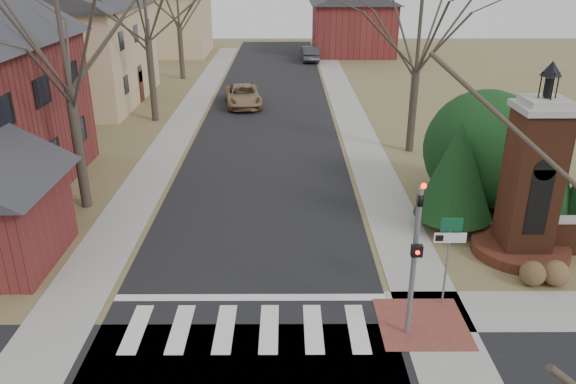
{
  "coord_description": "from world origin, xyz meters",
  "views": [
    {
      "loc": [
        1.06,
        -11.79,
        9.29
      ],
      "look_at": [
        1.14,
        6.0,
        1.85
      ],
      "focal_mm": 35.0,
      "sensor_mm": 36.0,
      "label": 1
    }
  ],
  "objects_px": {
    "pickup_truck": "(243,96)",
    "traffic_signal_pole": "(415,248)",
    "sign_post": "(449,244)",
    "distant_car": "(310,54)",
    "brick_gate_monument": "(529,195)"
  },
  "relations": [
    {
      "from": "pickup_truck",
      "to": "traffic_signal_pole",
      "type": "bearing_deg",
      "value": -84.7
    },
    {
      "from": "traffic_signal_pole",
      "to": "sign_post",
      "type": "distance_m",
      "value": 2.02
    },
    {
      "from": "pickup_truck",
      "to": "distant_car",
      "type": "distance_m",
      "value": 18.55
    },
    {
      "from": "sign_post",
      "to": "brick_gate_monument",
      "type": "height_order",
      "value": "brick_gate_monument"
    },
    {
      "from": "traffic_signal_pole",
      "to": "pickup_truck",
      "type": "height_order",
      "value": "traffic_signal_pole"
    },
    {
      "from": "traffic_signal_pole",
      "to": "sign_post",
      "type": "relative_size",
      "value": 1.64
    },
    {
      "from": "pickup_truck",
      "to": "brick_gate_monument",
      "type": "bearing_deg",
      "value": -70.78
    },
    {
      "from": "pickup_truck",
      "to": "sign_post",
      "type": "bearing_deg",
      "value": -81.03
    },
    {
      "from": "brick_gate_monument",
      "to": "pickup_truck",
      "type": "height_order",
      "value": "brick_gate_monument"
    },
    {
      "from": "traffic_signal_pole",
      "to": "distant_car",
      "type": "relative_size",
      "value": 1.02
    },
    {
      "from": "sign_post",
      "to": "brick_gate_monument",
      "type": "distance_m",
      "value": 4.55
    },
    {
      "from": "brick_gate_monument",
      "to": "pickup_truck",
      "type": "distance_m",
      "value": 23.37
    },
    {
      "from": "brick_gate_monument",
      "to": "distant_car",
      "type": "height_order",
      "value": "brick_gate_monument"
    },
    {
      "from": "traffic_signal_pole",
      "to": "brick_gate_monument",
      "type": "bearing_deg",
      "value": 43.24
    },
    {
      "from": "distant_car",
      "to": "sign_post",
      "type": "bearing_deg",
      "value": 89.89
    }
  ]
}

